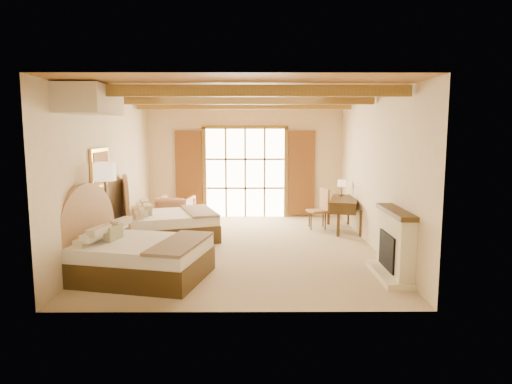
{
  "coord_description": "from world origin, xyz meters",
  "views": [
    {
      "loc": [
        0.22,
        -9.46,
        2.47
      ],
      "look_at": [
        0.28,
        0.2,
        1.16
      ],
      "focal_mm": 32.0,
      "sensor_mm": 36.0,
      "label": 1
    }
  ],
  "objects_px": {
    "bed_far": "(163,222)",
    "armchair": "(176,211)",
    "bed_near": "(132,254)",
    "nightstand": "(112,247)",
    "desk": "(344,213)"
  },
  "relations": [
    {
      "from": "bed_near",
      "to": "bed_far",
      "type": "xyz_separation_m",
      "value": [
        -0.0,
        2.72,
        -0.02
      ]
    },
    {
      "from": "bed_far",
      "to": "armchair",
      "type": "distance_m",
      "value": 1.5
    },
    {
      "from": "bed_near",
      "to": "bed_far",
      "type": "height_order",
      "value": "bed_near"
    },
    {
      "from": "nightstand",
      "to": "armchair",
      "type": "xyz_separation_m",
      "value": [
        0.68,
        3.21,
        0.12
      ]
    },
    {
      "from": "nightstand",
      "to": "bed_far",
      "type": "bearing_deg",
      "value": 54.39
    },
    {
      "from": "desk",
      "to": "bed_near",
      "type": "bearing_deg",
      "value": -125.41
    },
    {
      "from": "armchair",
      "to": "desk",
      "type": "bearing_deg",
      "value": -178.5
    },
    {
      "from": "nightstand",
      "to": "desk",
      "type": "xyz_separation_m",
      "value": [
        4.93,
        2.66,
        0.15
      ]
    },
    {
      "from": "nightstand",
      "to": "bed_near",
      "type": "bearing_deg",
      "value": -72.15
    },
    {
      "from": "bed_far",
      "to": "desk",
      "type": "relative_size",
      "value": 1.56
    },
    {
      "from": "bed_far",
      "to": "desk",
      "type": "distance_m",
      "value": 4.39
    },
    {
      "from": "bed_far",
      "to": "nightstand",
      "type": "xyz_separation_m",
      "value": [
        -0.65,
        -1.71,
        -0.13
      ]
    },
    {
      "from": "bed_near",
      "to": "bed_far",
      "type": "distance_m",
      "value": 2.72
    },
    {
      "from": "nightstand",
      "to": "desk",
      "type": "distance_m",
      "value": 5.61
    },
    {
      "from": "bed_far",
      "to": "armchair",
      "type": "xyz_separation_m",
      "value": [
        0.03,
        1.5,
        -0.01
      ]
    }
  ]
}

